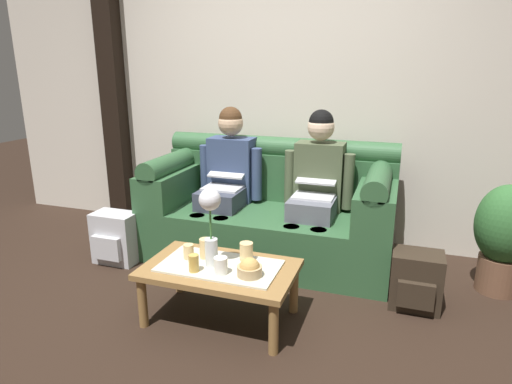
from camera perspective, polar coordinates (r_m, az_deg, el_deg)
ground_plane at (r=2.80m, az=-5.58°, el=-17.29°), size 14.00×14.00×0.00m
back_wall_patterned at (r=3.95m, az=4.35°, el=14.75°), size 6.00×0.12×2.90m
timber_pillar at (r=4.60m, az=-18.22°, el=14.21°), size 0.20×0.20×2.90m
couch at (r=3.63m, az=1.86°, el=-2.63°), size 1.98×0.88×0.96m
person_left at (r=3.67m, az=-3.79°, el=2.17°), size 0.56×0.67×1.22m
person_right at (r=3.46m, az=7.92°, el=1.18°), size 0.56×0.67×1.22m
coffee_table at (r=2.74m, az=-4.74°, el=-10.51°), size 0.93×0.56×0.37m
flower_vase at (r=2.59m, az=-5.99°, el=-3.25°), size 0.13×0.13×0.48m
snack_bowl at (r=2.56m, az=-0.85°, el=-10.03°), size 0.15×0.15×0.12m
cup_near_left at (r=2.59m, az=-4.64°, el=-9.56°), size 0.08×0.08×0.10m
cup_near_right at (r=2.80m, az=-8.80°, el=-7.69°), size 0.06×0.06×0.09m
cup_far_center at (r=2.74m, az=-1.27°, el=-7.79°), size 0.08×0.08×0.12m
cup_far_left at (r=2.63m, az=-8.14°, el=-9.19°), size 0.06×0.06×0.10m
cup_far_right at (r=2.80m, az=-6.63°, el=-7.31°), size 0.07×0.07×0.13m
backpack_left at (r=3.72m, az=-17.90°, el=-5.77°), size 0.35×0.26×0.42m
backpack_right at (r=3.10m, az=20.18°, el=-10.84°), size 0.32×0.29×0.38m
potted_plant at (r=3.46m, az=29.74°, el=-4.78°), size 0.40×0.40×0.78m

